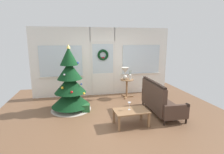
{
  "coord_description": "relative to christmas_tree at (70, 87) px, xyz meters",
  "views": [
    {
      "loc": [
        -0.99,
        -4.58,
        2.09
      ],
      "look_at": [
        0.05,
        0.55,
        1.0
      ],
      "focal_mm": 28.5,
      "sensor_mm": 36.0,
      "label": 1
    }
  ],
  "objects": [
    {
      "name": "wine_glass",
      "position": [
        1.46,
        -1.31,
        -0.18
      ],
      "size": [
        0.08,
        0.08,
        0.2
      ],
      "color": "silver",
      "rests_on": "coffee_table"
    },
    {
      "name": "gift_box",
      "position": [
        0.43,
        -0.27,
        -0.6
      ],
      "size": [
        0.22,
        0.2,
        0.22
      ],
      "primitive_type": "cube",
      "color": "#266633",
      "rests_on": "ground"
    },
    {
      "name": "table_lamp",
      "position": [
        1.94,
        0.83,
        0.25
      ],
      "size": [
        0.28,
        0.28,
        0.44
      ],
      "color": "silver",
      "rests_on": "side_table"
    },
    {
      "name": "coffee_table",
      "position": [
        1.49,
        -1.36,
        -0.38
      ],
      "size": [
        0.87,
        0.57,
        0.39
      ],
      "color": "#8E6642",
      "rests_on": "ground"
    },
    {
      "name": "christmas_tree",
      "position": [
        0.0,
        0.0,
        0.0
      ],
      "size": [
        1.21,
        1.21,
        1.98
      ],
      "color": "#4C331E",
      "rests_on": "ground"
    },
    {
      "name": "back_wall_with_door",
      "position": [
        1.2,
        1.35,
        0.57
      ],
      "size": [
        5.2,
        0.19,
        2.55
      ],
      "color": "white",
      "rests_on": "ground"
    },
    {
      "name": "ground_plane",
      "position": [
        1.2,
        -0.73,
        -0.71
      ],
      "size": [
        6.76,
        6.76,
        0.0
      ],
      "primitive_type": "plane",
      "color": "brown"
    },
    {
      "name": "side_table",
      "position": [
        2.0,
        0.79,
        -0.23
      ],
      "size": [
        0.5,
        0.48,
        0.68
      ],
      "color": "#8E6642",
      "rests_on": "ground"
    },
    {
      "name": "settee_sofa",
      "position": [
        2.5,
        -0.8,
        -0.33
      ],
      "size": [
        0.74,
        1.64,
        0.96
      ],
      "color": "black",
      "rests_on": "ground"
    },
    {
      "name": "flower_vase",
      "position": [
        2.1,
        0.73,
        0.09
      ],
      "size": [
        0.11,
        0.1,
        0.35
      ],
      "color": "beige",
      "rests_on": "side_table"
    }
  ]
}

